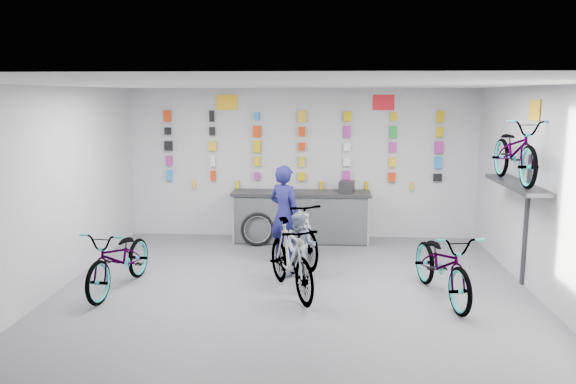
# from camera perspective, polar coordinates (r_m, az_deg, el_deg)

# --- Properties ---
(floor) EXTENTS (8.00, 8.00, 0.00)m
(floor) POSITION_cam_1_polar(r_m,az_deg,el_deg) (7.79, 0.35, -11.75)
(floor) COLOR #4D4D52
(floor) RESTS_ON ground
(ceiling) EXTENTS (8.00, 8.00, 0.00)m
(ceiling) POSITION_cam_1_polar(r_m,az_deg,el_deg) (7.25, 0.38, 10.89)
(ceiling) COLOR white
(ceiling) RESTS_ON wall_back
(wall_back) EXTENTS (7.00, 0.00, 7.00)m
(wall_back) POSITION_cam_1_polar(r_m,az_deg,el_deg) (11.33, 1.42, 2.90)
(wall_back) COLOR #B9B8BB
(wall_back) RESTS_ON floor
(wall_front) EXTENTS (7.00, 0.00, 7.00)m
(wall_front) POSITION_cam_1_polar(r_m,az_deg,el_deg) (3.53, -3.10, -12.94)
(wall_front) COLOR #B9B8BB
(wall_front) RESTS_ON floor
(wall_left) EXTENTS (0.00, 8.00, 8.00)m
(wall_left) POSITION_cam_1_polar(r_m,az_deg,el_deg) (8.32, -24.47, -0.51)
(wall_left) COLOR #B9B8BB
(wall_left) RESTS_ON floor
(wall_right) EXTENTS (0.00, 8.00, 8.00)m
(wall_right) POSITION_cam_1_polar(r_m,az_deg,el_deg) (8.00, 26.27, -1.03)
(wall_right) COLOR #B9B8BB
(wall_right) RESTS_ON floor
(counter) EXTENTS (2.70, 0.66, 1.00)m
(counter) POSITION_cam_1_polar(r_m,az_deg,el_deg) (11.04, 1.31, -2.61)
(counter) COLOR black
(counter) RESTS_ON floor
(merch_wall) EXTENTS (5.56, 0.08, 1.56)m
(merch_wall) POSITION_cam_1_polar(r_m,az_deg,el_deg) (11.22, 2.03, 4.43)
(merch_wall) COLOR blue
(merch_wall) RESTS_ON wall_back
(wall_bracket) EXTENTS (0.39, 1.90, 2.00)m
(wall_bracket) POSITION_cam_1_polar(r_m,az_deg,el_deg) (9.05, 22.34, 0.17)
(wall_bracket) COLOR #333338
(wall_bracket) RESTS_ON wall_right
(sign_left) EXTENTS (0.42, 0.02, 0.30)m
(sign_left) POSITION_cam_1_polar(r_m,az_deg,el_deg) (11.37, -6.23, 9.04)
(sign_left) COLOR yellow
(sign_left) RESTS_ON wall_back
(sign_right) EXTENTS (0.42, 0.02, 0.30)m
(sign_right) POSITION_cam_1_polar(r_m,az_deg,el_deg) (11.28, 9.69, 8.95)
(sign_right) COLOR red
(sign_right) RESTS_ON wall_back
(sign_side) EXTENTS (0.02, 0.40, 0.30)m
(sign_side) POSITION_cam_1_polar(r_m,az_deg,el_deg) (8.99, 23.76, 7.63)
(sign_side) COLOR yellow
(sign_side) RESTS_ON wall_right
(bike_left) EXTENTS (0.88, 1.91, 0.97)m
(bike_left) POSITION_cam_1_polar(r_m,az_deg,el_deg) (8.70, -16.71, -6.48)
(bike_left) COLOR gray
(bike_left) RESTS_ON floor
(bike_center) EXTENTS (1.16, 1.85, 1.08)m
(bike_center) POSITION_cam_1_polar(r_m,az_deg,el_deg) (8.18, 0.29, -6.71)
(bike_center) COLOR gray
(bike_center) RESTS_ON floor
(bike_right) EXTENTS (1.02, 2.03, 1.02)m
(bike_right) POSITION_cam_1_polar(r_m,az_deg,el_deg) (8.29, 15.44, -7.05)
(bike_right) COLOR gray
(bike_right) RESTS_ON floor
(bike_service) EXTENTS (1.24, 1.93, 1.13)m
(bike_service) POSITION_cam_1_polar(r_m,az_deg,el_deg) (9.68, 0.89, -3.93)
(bike_service) COLOR gray
(bike_service) RESTS_ON floor
(bike_wall) EXTENTS (0.63, 1.80, 0.95)m
(bike_wall) POSITION_cam_1_polar(r_m,az_deg,el_deg) (8.95, 22.11, 3.90)
(bike_wall) COLOR gray
(bike_wall) RESTS_ON wall_bracket
(clerk) EXTENTS (0.74, 0.68, 1.69)m
(clerk) POSITION_cam_1_polar(r_m,az_deg,el_deg) (9.67, -0.35, -2.23)
(clerk) COLOR #16164F
(clerk) RESTS_ON floor
(customer) EXTENTS (0.58, 0.49, 1.06)m
(customer) POSITION_cam_1_polar(r_m,az_deg,el_deg) (8.81, 1.24, -5.54)
(customer) COLOR slate
(customer) RESTS_ON floor
(spare_wheel) EXTENTS (0.66, 0.28, 0.65)m
(spare_wheel) POSITION_cam_1_polar(r_m,az_deg,el_deg) (10.78, -3.13, -3.82)
(spare_wheel) COLOR black
(spare_wheel) RESTS_ON floor
(register) EXTENTS (0.33, 0.35, 0.22)m
(register) POSITION_cam_1_polar(r_m,az_deg,el_deg) (10.94, 5.99, 0.54)
(register) COLOR black
(register) RESTS_ON counter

